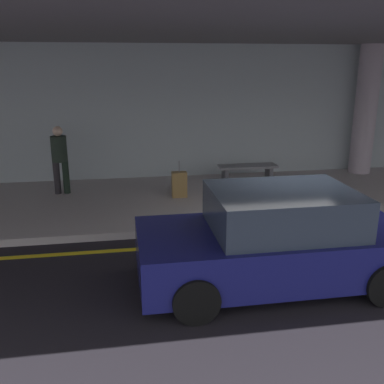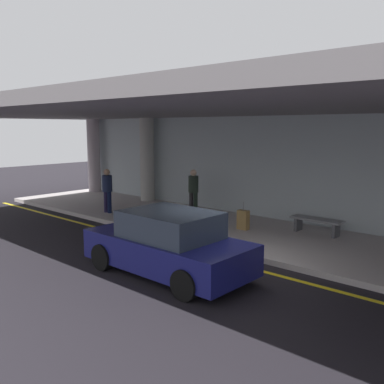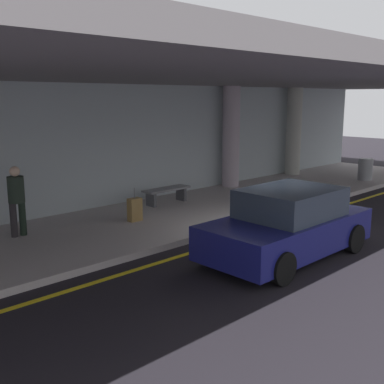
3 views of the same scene
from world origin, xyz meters
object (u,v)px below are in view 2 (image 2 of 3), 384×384
at_px(person_waiting_for_ride, 107,188).
at_px(bench_metal, 317,223).
at_px(suitcase_upright_primary, 243,220).
at_px(traveler_with_luggage, 193,188).
at_px(car_navy, 168,244).
at_px(support_column_far_left, 94,156).
at_px(support_column_left_mid, 147,160).

height_order(person_waiting_for_ride, bench_metal, person_waiting_for_ride).
relative_size(suitcase_upright_primary, bench_metal, 0.56).
xyz_separation_m(suitcase_upright_primary, bench_metal, (2.01, 1.03, 0.04)).
height_order(traveler_with_luggage, bench_metal, traveler_with_luggage).
bearing_deg(person_waiting_for_ride, suitcase_upright_primary, 82.65).
xyz_separation_m(car_navy, bench_metal, (1.13, 5.29, -0.21)).
bearing_deg(car_navy, traveler_with_luggage, 130.61).
height_order(support_column_far_left, traveler_with_luggage, support_column_far_left).
height_order(support_column_far_left, suitcase_upright_primary, support_column_far_left).
height_order(support_column_far_left, support_column_left_mid, same).
xyz_separation_m(support_column_far_left, suitcase_upright_primary, (10.34, -1.62, -1.51)).
xyz_separation_m(traveler_with_luggage, person_waiting_for_ride, (-2.57, -2.05, 0.00)).
bearing_deg(car_navy, support_column_left_mid, 145.00).
distance_m(person_waiting_for_ride, suitcase_upright_primary, 5.60).
bearing_deg(suitcase_upright_primary, traveler_with_luggage, -175.45).
xyz_separation_m(support_column_far_left, support_column_left_mid, (4.00, 0.00, 0.00)).
relative_size(support_column_far_left, traveler_with_luggage, 2.17).
bearing_deg(traveler_with_luggage, suitcase_upright_primary, 64.13).
relative_size(support_column_far_left, support_column_left_mid, 1.00).
bearing_deg(traveler_with_luggage, car_navy, 26.08).
xyz_separation_m(support_column_far_left, car_navy, (11.22, -5.88, -1.26)).
bearing_deg(suitcase_upright_primary, person_waiting_for_ride, -146.84).
height_order(support_column_left_mid, suitcase_upright_primary, support_column_left_mid).
relative_size(support_column_left_mid, car_navy, 0.89).
bearing_deg(suitcase_upright_primary, support_column_far_left, -168.86).
relative_size(support_column_far_left, car_navy, 0.89).
height_order(car_navy, traveler_with_luggage, traveler_with_luggage).
bearing_deg(traveler_with_luggage, support_column_far_left, -106.71).
relative_size(support_column_far_left, person_waiting_for_ride, 2.17).
bearing_deg(support_column_left_mid, bench_metal, -4.01).
xyz_separation_m(support_column_left_mid, suitcase_upright_primary, (6.34, -1.62, -1.51)).
xyz_separation_m(car_navy, person_waiting_for_ride, (-6.30, 3.00, 0.40)).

